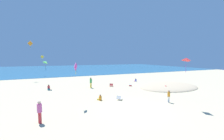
{
  "coord_description": "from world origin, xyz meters",
  "views": [
    {
      "loc": [
        -7.37,
        -11.43,
        5.0
      ],
      "look_at": [
        0.0,
        6.03,
        3.38
      ],
      "focal_mm": 22.07,
      "sensor_mm": 36.0,
      "label": 1
    }
  ],
  "objects_px": {
    "beach_chair_near_camera": "(119,98)",
    "kite_red": "(186,59)",
    "kite_orange": "(30,43)",
    "person_4": "(49,88)",
    "kite_magenta": "(76,67)",
    "kite_yellow": "(42,57)",
    "kite_green": "(46,62)",
    "person_0": "(100,98)",
    "cooler_box": "(130,85)",
    "person_3": "(136,80)",
    "beach_chair_mid_beach": "(111,85)",
    "person_5": "(40,110)",
    "person_2": "(169,96)",
    "beach_chair_far_right": "(166,88)",
    "person_1": "(91,82)"
  },
  "relations": [
    {
      "from": "beach_chair_near_camera",
      "to": "kite_orange",
      "type": "height_order",
      "value": "kite_orange"
    },
    {
      "from": "cooler_box",
      "to": "kite_yellow",
      "type": "bearing_deg",
      "value": 124.94
    },
    {
      "from": "beach_chair_near_camera",
      "to": "kite_yellow",
      "type": "distance_m",
      "value": 31.15
    },
    {
      "from": "kite_green",
      "to": "person_2",
      "type": "bearing_deg",
      "value": -46.35
    },
    {
      "from": "person_3",
      "to": "kite_red",
      "type": "xyz_separation_m",
      "value": [
        -4.07,
        -15.44,
        4.65
      ]
    },
    {
      "from": "kite_magenta",
      "to": "kite_orange",
      "type": "bearing_deg",
      "value": 107.57
    },
    {
      "from": "kite_magenta",
      "to": "kite_green",
      "type": "relative_size",
      "value": 0.68
    },
    {
      "from": "person_1",
      "to": "kite_yellow",
      "type": "height_order",
      "value": "kite_yellow"
    },
    {
      "from": "cooler_box",
      "to": "kite_green",
      "type": "distance_m",
      "value": 14.93
    },
    {
      "from": "person_1",
      "to": "kite_green",
      "type": "bearing_deg",
      "value": -163.81
    },
    {
      "from": "beach_chair_near_camera",
      "to": "cooler_box",
      "type": "relative_size",
      "value": 1.34
    },
    {
      "from": "beach_chair_mid_beach",
      "to": "kite_magenta",
      "type": "relative_size",
      "value": 0.64
    },
    {
      "from": "beach_chair_near_camera",
      "to": "kite_red",
      "type": "distance_m",
      "value": 8.37
    },
    {
      "from": "beach_chair_mid_beach",
      "to": "cooler_box",
      "type": "distance_m",
      "value": 3.46
    },
    {
      "from": "beach_chair_near_camera",
      "to": "kite_orange",
      "type": "xyz_separation_m",
      "value": [
        -11.81,
        20.96,
        8.03
      ]
    },
    {
      "from": "beach_chair_near_camera",
      "to": "kite_yellow",
      "type": "xyz_separation_m",
      "value": [
        -10.11,
        29.02,
        5.15
      ]
    },
    {
      "from": "person_0",
      "to": "kite_red",
      "type": "relative_size",
      "value": 0.47
    },
    {
      "from": "kite_green",
      "to": "person_3",
      "type": "bearing_deg",
      "value": -0.09
    },
    {
      "from": "person_5",
      "to": "kite_green",
      "type": "bearing_deg",
      "value": -120.8
    },
    {
      "from": "person_5",
      "to": "kite_yellow",
      "type": "height_order",
      "value": "kite_yellow"
    },
    {
      "from": "person_4",
      "to": "kite_magenta",
      "type": "xyz_separation_m",
      "value": [
        2.94,
        -9.88,
        3.86
      ]
    },
    {
      "from": "beach_chair_mid_beach",
      "to": "kite_yellow",
      "type": "height_order",
      "value": "kite_yellow"
    },
    {
      "from": "kite_green",
      "to": "person_0",
      "type": "bearing_deg",
      "value": -57.95
    },
    {
      "from": "person_2",
      "to": "kite_yellow",
      "type": "bearing_deg",
      "value": -165.13
    },
    {
      "from": "beach_chair_near_camera",
      "to": "person_4",
      "type": "height_order",
      "value": "person_4"
    },
    {
      "from": "person_5",
      "to": "kite_red",
      "type": "distance_m",
      "value": 13.9
    },
    {
      "from": "kite_yellow",
      "to": "beach_chair_near_camera",
      "type": "bearing_deg",
      "value": -70.8
    },
    {
      "from": "kite_magenta",
      "to": "person_5",
      "type": "bearing_deg",
      "value": -140.2
    },
    {
      "from": "person_1",
      "to": "person_5",
      "type": "xyz_separation_m",
      "value": [
        -6.75,
        -10.91,
        -0.0
      ]
    },
    {
      "from": "kite_red",
      "to": "beach_chair_far_right",
      "type": "bearing_deg",
      "value": 58.08
    },
    {
      "from": "person_2",
      "to": "person_3",
      "type": "distance_m",
      "value": 14.31
    },
    {
      "from": "beach_chair_far_right",
      "to": "person_2",
      "type": "xyz_separation_m",
      "value": [
        -4.61,
        -5.15,
        0.51
      ]
    },
    {
      "from": "person_3",
      "to": "kite_yellow",
      "type": "relative_size",
      "value": 0.42
    },
    {
      "from": "beach_chair_far_right",
      "to": "kite_green",
      "type": "relative_size",
      "value": 0.45
    },
    {
      "from": "person_3",
      "to": "kite_green",
      "type": "distance_m",
      "value": 17.84
    },
    {
      "from": "kite_red",
      "to": "person_2",
      "type": "bearing_deg",
      "value": 98.61
    },
    {
      "from": "person_1",
      "to": "cooler_box",
      "type": "bearing_deg",
      "value": 27.38
    },
    {
      "from": "kite_orange",
      "to": "person_4",
      "type": "bearing_deg",
      "value": -71.57
    },
    {
      "from": "cooler_box",
      "to": "person_3",
      "type": "xyz_separation_m",
      "value": [
        3.59,
        3.88,
        0.12
      ]
    },
    {
      "from": "kite_magenta",
      "to": "kite_red",
      "type": "bearing_deg",
      "value": -24.17
    },
    {
      "from": "cooler_box",
      "to": "person_3",
      "type": "bearing_deg",
      "value": 47.26
    },
    {
      "from": "person_2",
      "to": "kite_yellow",
      "type": "relative_size",
      "value": 0.88
    },
    {
      "from": "kite_green",
      "to": "beach_chair_mid_beach",
      "type": "bearing_deg",
      "value": -15.56
    },
    {
      "from": "person_4",
      "to": "kite_yellow",
      "type": "xyz_separation_m",
      "value": [
        -2.1,
        19.46,
        5.1
      ]
    },
    {
      "from": "cooler_box",
      "to": "person_0",
      "type": "distance_m",
      "value": 9.65
    },
    {
      "from": "kite_magenta",
      "to": "kite_red",
      "type": "relative_size",
      "value": 0.79
    },
    {
      "from": "person_5",
      "to": "kite_yellow",
      "type": "xyz_separation_m",
      "value": [
        -1.88,
        31.97,
        4.36
      ]
    },
    {
      "from": "kite_green",
      "to": "kite_yellow",
      "type": "distance_m",
      "value": 18.51
    },
    {
      "from": "kite_yellow",
      "to": "kite_magenta",
      "type": "bearing_deg",
      "value": -80.26
    },
    {
      "from": "kite_orange",
      "to": "kite_green",
      "type": "distance_m",
      "value": 11.59
    }
  ]
}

